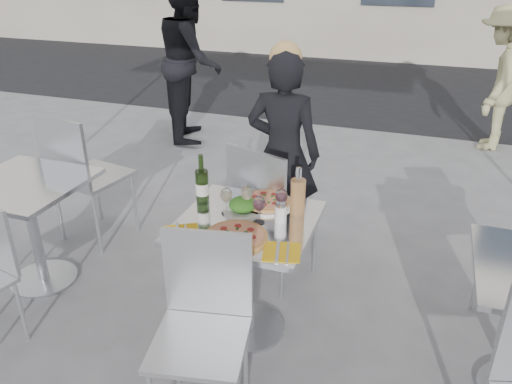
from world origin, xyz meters
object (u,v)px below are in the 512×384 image
(wineglass_white_b, at_px, (247,194))
(salad_plate, at_px, (243,206))
(side_chair_lfar, at_px, (80,169))
(pizza_near, at_px, (236,236))
(pedestrian_b, at_px, (500,79))
(wineglass_white_a, at_px, (226,196))
(sugar_shaker, at_px, (281,212))
(woman_diner, at_px, (283,154))
(wineglass_red_b, at_px, (281,197))
(side_table_left, at_px, (30,211))
(chair_far, at_px, (267,205))
(napkin_right, at_px, (282,252))
(chair_near, at_px, (204,314))
(pedestrian_a, at_px, (191,60))
(wine_bottle, at_px, (202,185))
(wineglass_red_a, at_px, (259,204))
(pizza_far, at_px, (266,202))
(napkin_left, at_px, (181,233))
(carafe, at_px, (298,197))
(main_table, at_px, (247,253))

(wineglass_white_b, bearing_deg, salad_plate, -156.79)
(side_chair_lfar, bearing_deg, pizza_near, 164.25)
(pedestrian_b, height_order, wineglass_white_a, pedestrian_b)
(sugar_shaker, relative_size, wineglass_white_b, 0.68)
(woman_diner, distance_m, wineglass_red_b, 0.95)
(side_table_left, height_order, salad_plate, salad_plate)
(chair_far, xyz_separation_m, woman_diner, (-0.05, 0.52, 0.15))
(side_chair_lfar, xyz_separation_m, woman_diner, (1.41, 0.48, 0.13))
(pizza_near, distance_m, napkin_right, 0.26)
(chair_far, xyz_separation_m, pizza_near, (0.06, -0.71, 0.17))
(chair_near, bearing_deg, pedestrian_b, 59.57)
(chair_near, distance_m, pedestrian_a, 4.06)
(side_chair_lfar, relative_size, sugar_shaker, 9.66)
(pizza_near, xyz_separation_m, salad_plate, (-0.07, 0.28, 0.03))
(side_table_left, bearing_deg, wineglass_white_b, 3.60)
(pedestrian_b, relative_size, wineglass_white_a, 10.06)
(pedestrian_b, relative_size, wine_bottle, 5.37)
(side_chair_lfar, xyz_separation_m, pedestrian_b, (3.06, 3.31, 0.18))
(sugar_shaker, xyz_separation_m, wineglass_red_a, (-0.10, -0.05, 0.06))
(wineglass_red_a, xyz_separation_m, napkin_right, (0.20, -0.24, -0.11))
(pedestrian_a, xyz_separation_m, napkin_right, (2.08, -3.30, -0.18))
(pizza_near, bearing_deg, pedestrian_b, 69.27)
(side_chair_lfar, bearing_deg, napkin_right, 166.29)
(chair_near, relative_size, wine_bottle, 3.14)
(pizza_far, relative_size, wineglass_white_a, 1.97)
(chair_near, height_order, wine_bottle, wine_bottle)
(chair_far, bearing_deg, pedestrian_b, -95.59)
(side_chair_lfar, bearing_deg, wineglass_white_a, 169.84)
(wineglass_red_a, relative_size, napkin_right, 0.72)
(pizza_far, xyz_separation_m, wineglass_red_b, (0.12, -0.10, 0.09))
(salad_plate, xyz_separation_m, napkin_left, (-0.22, -0.32, -0.03))
(pizza_far, relative_size, wine_bottle, 1.05)
(wineglass_red_b, xyz_separation_m, napkin_right, (0.11, -0.36, -0.11))
(side_table_left, relative_size, wineglass_red_a, 4.76)
(pedestrian_b, xyz_separation_m, carafe, (-1.30, -3.73, 0.08))
(chair_far, bearing_deg, pizza_far, 126.71)
(wine_bottle, xyz_separation_m, napkin_right, (0.58, -0.35, -0.11))
(wineglass_white_b, distance_m, napkin_left, 0.42)
(chair_near, relative_size, pedestrian_a, 0.50)
(wineglass_white_a, bearing_deg, napkin_left, -116.84)
(wineglass_red_b, bearing_deg, chair_near, -103.47)
(chair_far, height_order, pedestrian_b, pedestrian_b)
(carafe, xyz_separation_m, wineglass_white_b, (-0.28, -0.03, -0.01))
(side_chair_lfar, bearing_deg, pedestrian_b, -122.48)
(pizza_far, bearing_deg, side_chair_lfar, 167.84)
(main_table, bearing_deg, napkin_right, -42.13)
(sugar_shaker, distance_m, wineglass_white_a, 0.31)
(woman_diner, xyz_separation_m, salad_plate, (0.05, -0.95, 0.04))
(chair_near, relative_size, wineglass_white_b, 5.87)
(main_table, bearing_deg, wineglass_white_b, 109.25)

